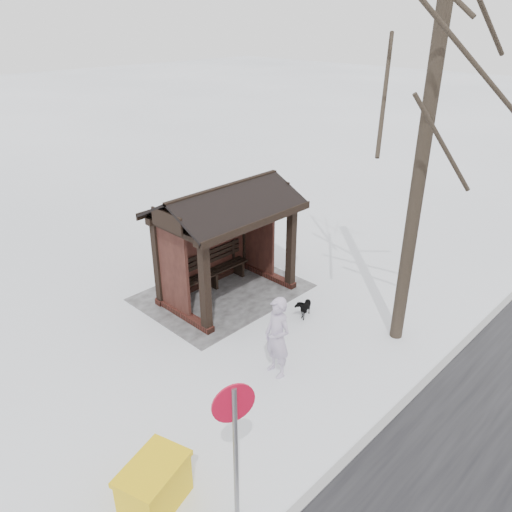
{
  "coord_description": "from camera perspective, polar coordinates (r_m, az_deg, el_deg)",
  "views": [
    {
      "loc": [
        7.77,
        8.66,
        6.83
      ],
      "look_at": [
        -0.26,
        0.8,
        1.36
      ],
      "focal_mm": 35.0,
      "sensor_mm": 36.0,
      "label": 1
    }
  ],
  "objects": [
    {
      "name": "ground",
      "position": [
        13.49,
        -3.23,
        -4.5
      ],
      "size": [
        120.0,
        120.0,
        0.0
      ],
      "primitive_type": "plane",
      "color": "white",
      "rests_on": "ground"
    },
    {
      "name": "kerb",
      "position": [
        10.8,
        17.68,
        -14.65
      ],
      "size": [
        120.0,
        0.15,
        0.06
      ],
      "primitive_type": "cube",
      "color": "gray",
      "rests_on": "ground"
    },
    {
      "name": "trampled_patch",
      "position": [
        13.61,
        -3.8,
        -4.17
      ],
      "size": [
        4.2,
        3.2,
        0.02
      ],
      "primitive_type": "cube",
      "color": "gray",
      "rests_on": "ground"
    },
    {
      "name": "bus_shelter",
      "position": [
        12.64,
        -3.96,
        4.25
      ],
      "size": [
        3.6,
        2.4,
        3.09
      ],
      "color": "#351913",
      "rests_on": "ground"
    },
    {
      "name": "tree_near",
      "position": [
        10.3,
        20.0,
        20.81
      ],
      "size": [
        3.42,
        3.42,
        9.03
      ],
      "color": "black",
      "rests_on": "ground"
    },
    {
      "name": "pedestrian",
      "position": [
        10.28,
        2.46,
        -9.29
      ],
      "size": [
        0.51,
        0.71,
        1.79
      ],
      "primitive_type": "imported",
      "rotation": [
        0.0,
        0.0,
        1.44
      ],
      "color": "#B3A4C1",
      "rests_on": "ground"
    },
    {
      "name": "dog",
      "position": [
        12.53,
        5.46,
        -5.76
      ],
      "size": [
        0.68,
        0.48,
        0.53
      ],
      "primitive_type": "imported",
      "rotation": [
        0.0,
        0.0,
        1.93
      ],
      "color": "black",
      "rests_on": "ground"
    },
    {
      "name": "grit_bin",
      "position": [
        8.43,
        -11.52,
        -24.29
      ],
      "size": [
        1.23,
        1.0,
        0.82
      ],
      "rotation": [
        0.0,
        0.0,
        0.29
      ],
      "color": "yellow",
      "rests_on": "ground"
    },
    {
      "name": "road_sign",
      "position": [
        7.2,
        -2.51,
        -18.73
      ],
      "size": [
        0.6,
        0.25,
        2.46
      ],
      "rotation": [
        0.0,
        0.0,
        -0.36
      ],
      "color": "slate",
      "rests_on": "ground"
    }
  ]
}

